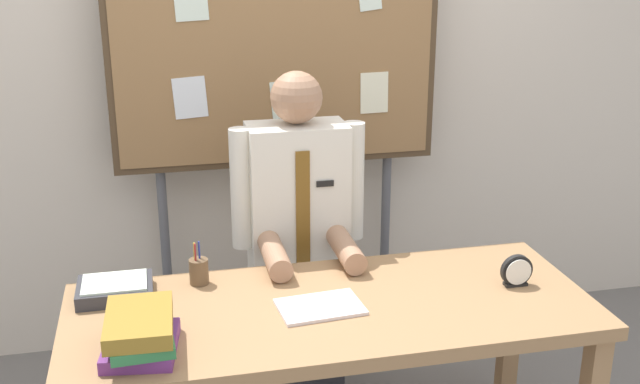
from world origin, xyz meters
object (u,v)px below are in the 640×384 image
at_px(open_notebook, 320,307).
at_px(paper_tray, 115,289).
at_px(book_stack, 140,333).
at_px(pen_holder, 199,271).
at_px(bulletin_board, 277,59).
at_px(desk_clock, 517,272).
at_px(desk, 331,327).
at_px(person, 298,255).

distance_m(open_notebook, paper_tray, 0.73).
distance_m(book_stack, pen_holder, 0.49).
xyz_separation_m(bulletin_board, pen_holder, (-0.43, -0.79, -0.63)).
height_order(open_notebook, desk_clock, desk_clock).
bearing_deg(desk_clock, pen_holder, 166.27).
height_order(desk, paper_tray, paper_tray).
bearing_deg(desk_clock, open_notebook, -178.83).
bearing_deg(desk, bulletin_board, 90.00).
bearing_deg(pen_holder, desk_clock, -13.73).
distance_m(desk, bulletin_board, 1.31).
distance_m(person, desk_clock, 0.92).
height_order(desk, person, person).
xyz_separation_m(bulletin_board, desk_clock, (0.69, -1.06, -0.63)).
relative_size(desk, paper_tray, 6.99).
distance_m(pen_holder, paper_tray, 0.30).
bearing_deg(desk, desk_clock, -0.42).
bearing_deg(open_notebook, person, 85.79).
relative_size(desk, book_stack, 5.99).
bearing_deg(desk_clock, desk, 179.58).
bearing_deg(book_stack, bulletin_board, 62.58).
bearing_deg(bulletin_board, pen_holder, -118.67).
bearing_deg(desk, paper_tray, 162.56).
distance_m(bulletin_board, open_notebook, 1.27).
relative_size(book_stack, desk_clock, 2.56).
height_order(book_stack, pen_holder, pen_holder).
bearing_deg(open_notebook, bulletin_board, 87.61).
height_order(bulletin_board, open_notebook, bulletin_board).
bearing_deg(paper_tray, person, 26.48).
height_order(open_notebook, paper_tray, paper_tray).
xyz_separation_m(desk, paper_tray, (-0.73, 0.23, 0.12)).
xyz_separation_m(book_stack, open_notebook, (0.60, 0.16, -0.06)).
distance_m(person, paper_tray, 0.82).
height_order(person, open_notebook, person).
distance_m(bulletin_board, paper_tray, 1.28).
height_order(open_notebook, pen_holder, pen_holder).
distance_m(desk, person, 0.59).
bearing_deg(pen_holder, book_stack, -115.12).
relative_size(desk_clock, paper_tray, 0.46).
distance_m(book_stack, paper_tray, 0.42).
relative_size(bulletin_board, open_notebook, 6.92).
xyz_separation_m(book_stack, pen_holder, (0.21, 0.44, -0.02)).
xyz_separation_m(book_stack, paper_tray, (-0.09, 0.40, -0.04)).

